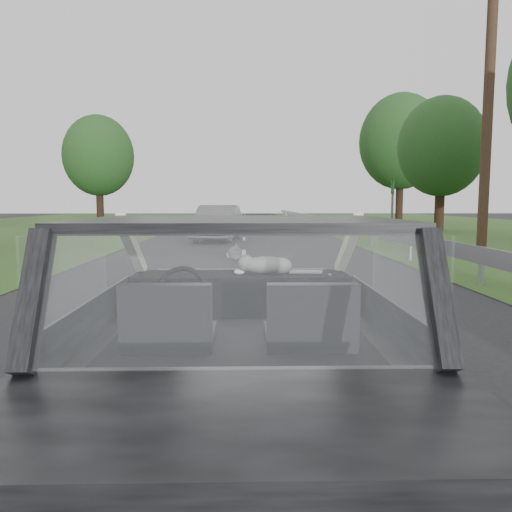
{
  "coord_description": "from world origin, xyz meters",
  "views": [
    {
      "loc": [
        0.03,
        -3.06,
        1.53
      ],
      "look_at": [
        0.11,
        0.59,
        1.14
      ],
      "focal_mm": 35.0,
      "sensor_mm": 36.0,
      "label": 1
    }
  ],
  "objects_px": {
    "subject_car": "(240,331)",
    "utility_pole": "(488,100)",
    "highway_sign": "(392,210)",
    "other_car": "(218,223)",
    "cat": "(266,264)"
  },
  "relations": [
    {
      "from": "highway_sign",
      "to": "utility_pole",
      "type": "xyz_separation_m",
      "value": [
        0.97,
        -5.69,
        3.21
      ]
    },
    {
      "from": "highway_sign",
      "to": "utility_pole",
      "type": "relative_size",
      "value": 0.28
    },
    {
      "from": "utility_pole",
      "to": "highway_sign",
      "type": "bearing_deg",
      "value": 99.71
    },
    {
      "from": "cat",
      "to": "other_car",
      "type": "xyz_separation_m",
      "value": [
        -1.26,
        16.68,
        -0.36
      ]
    },
    {
      "from": "cat",
      "to": "highway_sign",
      "type": "relative_size",
      "value": 0.21
    },
    {
      "from": "cat",
      "to": "other_car",
      "type": "distance_m",
      "value": 16.74
    },
    {
      "from": "subject_car",
      "to": "highway_sign",
      "type": "xyz_separation_m",
      "value": [
        5.99,
        17.02,
        0.5
      ]
    },
    {
      "from": "subject_car",
      "to": "highway_sign",
      "type": "height_order",
      "value": "highway_sign"
    },
    {
      "from": "subject_car",
      "to": "utility_pole",
      "type": "distance_m",
      "value": 13.8
    },
    {
      "from": "subject_car",
      "to": "other_car",
      "type": "distance_m",
      "value": 17.33
    },
    {
      "from": "other_car",
      "to": "utility_pole",
      "type": "relative_size",
      "value": 0.49
    },
    {
      "from": "utility_pole",
      "to": "cat",
      "type": "bearing_deg",
      "value": -122.31
    },
    {
      "from": "other_car",
      "to": "highway_sign",
      "type": "distance_m",
      "value": 7.09
    },
    {
      "from": "other_car",
      "to": "utility_pole",
      "type": "bearing_deg",
      "value": -30.22
    },
    {
      "from": "utility_pole",
      "to": "other_car",
      "type": "bearing_deg",
      "value": 143.42
    }
  ]
}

